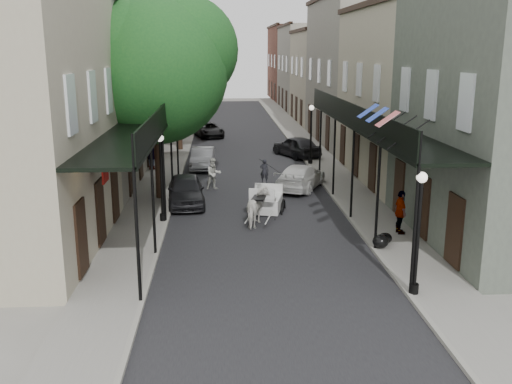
{
  "coord_description": "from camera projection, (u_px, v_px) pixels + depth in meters",
  "views": [
    {
      "loc": [
        -1.6,
        -17.48,
        7.2
      ],
      "look_at": [
        -0.2,
        4.84,
        1.6
      ],
      "focal_mm": 40.0,
      "sensor_mm": 36.0,
      "label": 1
    }
  ],
  "objects": [
    {
      "name": "gallery_right",
      "position": [
        367.0,
        124.0,
        24.84
      ],
      "size": [
        2.2,
        18.05,
        4.88
      ],
      "color": "black",
      "rests_on": "sidewalk_right"
    },
    {
      "name": "car_left_mid",
      "position": [
        203.0,
        158.0,
        35.39
      ],
      "size": [
        1.5,
        3.91,
        1.27
      ],
      "primitive_type": "imported",
      "rotation": [
        0.0,
        0.0,
        -0.04
      ],
      "color": "#A6A6AB",
      "rests_on": "ground"
    },
    {
      "name": "building_row_left",
      "position": [
        133.0,
        74.0,
        46.02
      ],
      "size": [
        5.0,
        80.0,
        10.5
      ],
      "primitive_type": "cube",
      "color": "#A7A086",
      "rests_on": "ground"
    },
    {
      "name": "car_left_far",
      "position": [
        209.0,
        130.0,
        48.18
      ],
      "size": [
        2.95,
        4.68,
        1.2
      ],
      "primitive_type": "imported",
      "rotation": [
        0.0,
        0.0,
        0.24
      ],
      "color": "black",
      "rests_on": "ground"
    },
    {
      "name": "sidewalk_right",
      "position": [
        319.0,
        159.0,
        38.43
      ],
      "size": [
        2.2,
        90.0,
        0.12
      ],
      "primitive_type": "cube",
      "color": "gray",
      "rests_on": "ground"
    },
    {
      "name": "car_right_far",
      "position": [
        296.0,
        146.0,
        39.18
      ],
      "size": [
        3.34,
        4.62,
        1.46
      ],
      "primitive_type": "imported",
      "rotation": [
        0.0,
        0.0,
        3.57
      ],
      "color": "black",
      "rests_on": "ground"
    },
    {
      "name": "car_right_near",
      "position": [
        301.0,
        177.0,
        30.17
      ],
      "size": [
        3.48,
        4.86,
        1.31
      ],
      "primitive_type": "imported",
      "rotation": [
        0.0,
        0.0,
        2.73
      ],
      "color": "silver",
      "rests_on": "ground"
    },
    {
      "name": "pedestrian_walking",
      "position": [
        214.0,
        174.0,
        30.02
      ],
      "size": [
        0.97,
        0.86,
        1.67
      ],
      "primitive_type": "imported",
      "rotation": [
        0.0,
        0.0,
        0.33
      ],
      "color": "beige",
      "rests_on": "ground"
    },
    {
      "name": "pedestrian_sidewalk_right",
      "position": [
        401.0,
        212.0,
        22.37
      ],
      "size": [
        0.45,
        1.03,
        1.74
      ],
      "primitive_type": "imported",
      "rotation": [
        0.0,
        0.0,
        1.6
      ],
      "color": "gray",
      "rests_on": "sidewalk_right"
    },
    {
      "name": "building_row_right",
      "position": [
        343.0,
        74.0,
        47.06
      ],
      "size": [
        5.0,
        80.0,
        10.5
      ],
      "primitive_type": "cube",
      "color": "gray",
      "rests_on": "ground"
    },
    {
      "name": "gallery_left",
      "position": [
        146.0,
        126.0,
        24.26
      ],
      "size": [
        2.2,
        18.05,
        4.88
      ],
      "color": "black",
      "rests_on": "sidewalk_left"
    },
    {
      "name": "pedestrian_sidewalk_left",
      "position": [
        151.0,
        154.0,
        34.45
      ],
      "size": [
        1.25,
        0.73,
        1.92
      ],
      "primitive_type": "imported",
      "rotation": [
        0.0,
        0.0,
        3.16
      ],
      "color": "gray",
      "rests_on": "sidewalk_left"
    },
    {
      "name": "car_left_near",
      "position": [
        186.0,
        190.0,
        27.06
      ],
      "size": [
        2.03,
        4.32,
        1.43
      ],
      "primitive_type": "imported",
      "rotation": [
        0.0,
        0.0,
        0.08
      ],
      "color": "black",
      "rests_on": "ground"
    },
    {
      "name": "tree_near",
      "position": [
        164.0,
        65.0,
        26.8
      ],
      "size": [
        7.31,
        6.8,
        9.63
      ],
      "color": "#382619",
      "rests_on": "sidewalk_left"
    },
    {
      "name": "tree_far",
      "position": [
        182.0,
        69.0,
        40.5
      ],
      "size": [
        6.45,
        6.0,
        8.61
      ],
      "color": "#382619",
      "rests_on": "sidewalk_left"
    },
    {
      "name": "sidewalk_left",
      "position": [
        170.0,
        160.0,
        37.82
      ],
      "size": [
        2.2,
        90.0,
        0.12
      ],
      "primitive_type": "cube",
      "color": "gray",
      "rests_on": "ground"
    },
    {
      "name": "lamppost_right_near",
      "position": [
        418.0,
        232.0,
        16.59
      ],
      "size": [
        0.32,
        0.32,
        3.71
      ],
      "color": "black",
      "rests_on": "sidewalk_right"
    },
    {
      "name": "lamppost_right_far",
      "position": [
        311.0,
        134.0,
        35.95
      ],
      "size": [
        0.32,
        0.32,
        3.71
      ],
      "color": "black",
      "rests_on": "sidewalk_right"
    },
    {
      "name": "horse",
      "position": [
        258.0,
        208.0,
        23.84
      ],
      "size": [
        1.24,
        1.97,
        1.54
      ],
      "primitive_type": "imported",
      "rotation": [
        0.0,
        0.0,
        2.9
      ],
      "color": "silver",
      "rests_on": "ground"
    },
    {
      "name": "carriage",
      "position": [
        267.0,
        189.0,
        26.08
      ],
      "size": [
        1.9,
        2.51,
        2.57
      ],
      "rotation": [
        0.0,
        0.0,
        -0.24
      ],
      "color": "black",
      "rests_on": "ground"
    },
    {
      "name": "lamppost_left",
      "position": [
        161.0,
        176.0,
        23.84
      ],
      "size": [
        0.32,
        0.32,
        3.71
      ],
      "color": "black",
      "rests_on": "sidewalk_left"
    },
    {
      "name": "road",
      "position": [
        245.0,
        160.0,
        38.14
      ],
      "size": [
        8.0,
        90.0,
        0.01
      ],
      "primitive_type": "cube",
      "color": "black",
      "rests_on": "ground"
    },
    {
      "name": "ground",
      "position": [
        271.0,
        274.0,
        18.77
      ],
      "size": [
        140.0,
        140.0,
        0.0
      ],
      "primitive_type": "plane",
      "color": "gray",
      "rests_on": "ground"
    },
    {
      "name": "trash_bags",
      "position": [
        382.0,
        240.0,
        21.07
      ],
      "size": [
        0.85,
        1.0,
        0.5
      ],
      "color": "black",
      "rests_on": "sidewalk_right"
    }
  ]
}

